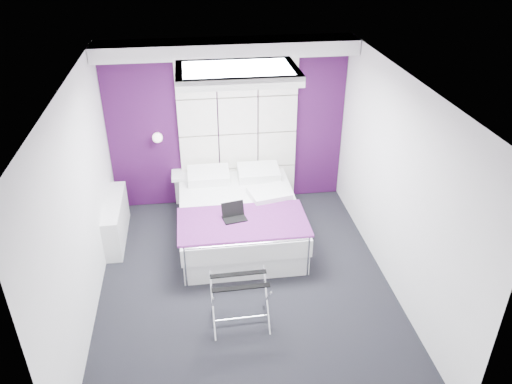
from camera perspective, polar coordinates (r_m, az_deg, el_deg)
floor at (r=6.39m, az=-1.17°, el=-10.66°), size 4.40×4.40×0.00m
ceiling at (r=5.11m, az=-1.47°, el=12.21°), size 4.40×4.40×0.00m
wall_back at (r=7.61m, az=-3.25°, el=7.73°), size 3.60×0.00×3.60m
wall_left at (r=5.75m, az=-19.42°, el=-1.71°), size 0.00×4.40×4.40m
wall_right at (r=6.08m, az=15.80°, el=0.66°), size 0.00×4.40×4.40m
accent_wall at (r=7.60m, az=-3.25°, el=7.70°), size 3.58×0.02×2.58m
soffit at (r=7.01m, az=-3.35°, el=16.11°), size 3.58×0.50×0.20m
headboard at (r=7.62m, az=-2.06°, el=6.72°), size 1.80×0.08×2.30m
skylight at (r=5.70m, az=-2.18°, el=13.50°), size 1.36×0.86×0.12m
wall_lamp at (r=7.51m, az=-11.19°, el=6.23°), size 0.15×0.15×0.15m
radiator at (r=7.33m, az=-15.69°, el=-3.12°), size 0.22×1.20×0.60m
bed at (r=7.11m, az=-1.97°, el=-2.98°), size 1.70×2.05×0.72m
nightstand at (r=7.73m, az=-7.84°, el=2.00°), size 0.48×0.37×0.05m
luggage_rack at (r=5.70m, az=-1.84°, el=-12.45°), size 0.63×0.47×0.62m
laptop at (r=6.57m, az=-2.50°, el=-2.56°), size 0.30×0.22×0.22m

